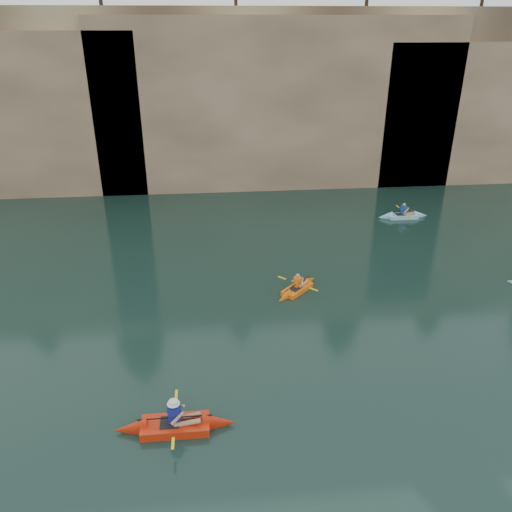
{
  "coord_description": "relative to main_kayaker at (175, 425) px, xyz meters",
  "views": [
    {
      "loc": [
        -2.93,
        -11.49,
        10.65
      ],
      "look_at": [
        -1.32,
        4.64,
        3.0
      ],
      "focal_mm": 35.0,
      "sensor_mm": 36.0,
      "label": 1
    }
  ],
  "objects": [
    {
      "name": "cliff_slab_center",
      "position": [
        6.16,
        23.06,
        5.53
      ],
      "size": [
        24.0,
        2.4,
        11.4
      ],
      "primitive_type": "cube",
      "color": "tan",
      "rests_on": "ground"
    },
    {
      "name": "main_kayaker",
      "position": [
        0.0,
        0.0,
        0.0
      ],
      "size": [
        3.46,
        2.35,
        1.29
      ],
      "rotation": [
        0.0,
        0.0,
        -0.0
      ],
      "color": "red",
      "rests_on": "ground"
    },
    {
      "name": "ground",
      "position": [
        4.16,
        0.46,
        -0.17
      ],
      "size": [
        160.0,
        160.0,
        0.0
      ],
      "primitive_type": "plane",
      "color": "black",
      "rests_on": "ground"
    },
    {
      "name": "kayaker_ltblue_mid",
      "position": [
        12.73,
        15.9,
        -0.03
      ],
      "size": [
        3.01,
        2.27,
        1.14
      ],
      "rotation": [
        0.0,
        0.0,
        0.01
      ],
      "color": "#8ED5EE",
      "rests_on": "ground"
    },
    {
      "name": "kayaker_orange",
      "position": [
        4.9,
        7.7,
        -0.04
      ],
      "size": [
        2.37,
        2.38,
        1.03
      ],
      "rotation": [
        0.0,
        0.0,
        0.79
      ],
      "color": "orange",
      "rests_on": "ground"
    },
    {
      "name": "sea_cave_east",
      "position": [
        14.16,
        22.41,
        2.08
      ],
      "size": [
        5.0,
        1.0,
        4.5
      ],
      "primitive_type": "cube",
      "color": "black",
      "rests_on": "ground"
    },
    {
      "name": "sea_cave_center",
      "position": [
        0.16,
        22.41,
        1.43
      ],
      "size": [
        3.5,
        1.0,
        3.2
      ],
      "primitive_type": "cube",
      "color": "black",
      "rests_on": "ground"
    },
    {
      "name": "cliff",
      "position": [
        4.16,
        30.46,
        5.83
      ],
      "size": [
        70.0,
        16.0,
        12.0
      ],
      "primitive_type": "cube",
      "color": "tan",
      "rests_on": "ground"
    }
  ]
}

